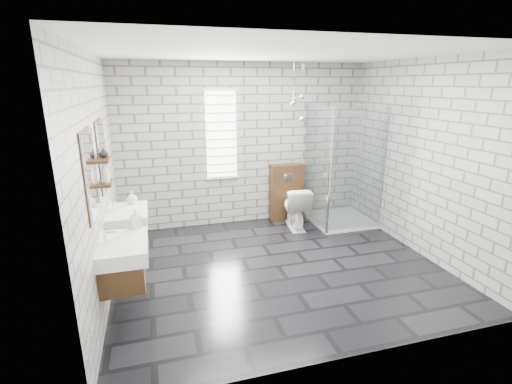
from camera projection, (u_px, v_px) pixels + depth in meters
name	position (u px, v px, depth m)	size (l,w,h in m)	color
floor	(278.00, 267.00, 4.99)	(4.20, 3.60, 0.02)	black
ceiling	(282.00, 52.00, 4.21)	(4.20, 3.60, 0.02)	white
wall_back	(245.00, 145.00, 6.27)	(4.20, 0.02, 2.70)	#A3A39E
wall_front	(356.00, 217.00, 2.93)	(4.20, 0.02, 2.70)	#A3A39E
wall_left	(98.00, 180.00, 4.05)	(0.02, 3.60, 2.70)	#A3A39E
wall_right	(423.00, 159.00, 5.15)	(0.02, 3.60, 2.70)	#A3A39E
vanity_left	(119.00, 251.00, 3.71)	(0.47, 0.70, 1.57)	#462B15
vanity_right	(125.00, 217.00, 4.63)	(0.47, 0.70, 1.57)	#462B15
shelf_lower	(106.00, 183.00, 4.03)	(0.14, 0.30, 0.03)	#462B15
shelf_upper	(103.00, 160.00, 3.96)	(0.14, 0.30, 0.03)	#462B15
window	(221.00, 135.00, 6.08)	(0.56, 0.05, 1.48)	white
cistern_panel	(287.00, 192.00, 6.60)	(0.60, 0.20, 1.00)	#462B15
flush_plate	(289.00, 177.00, 6.42)	(0.18, 0.01, 0.12)	silver
shower_enclosure	(339.00, 197.00, 6.32)	(1.00, 1.00, 2.03)	white
pendant_cluster	(297.00, 103.00, 5.86)	(0.29, 0.25, 0.92)	silver
toilet	(295.00, 207.00, 6.24)	(0.40, 0.70, 0.72)	white
soap_bottle_a	(136.00, 219.00, 4.00)	(0.10, 0.10, 0.22)	#B2B2B2
soap_bottle_b	(132.00, 197.00, 4.83)	(0.13, 0.13, 0.17)	#B2B2B2
soap_bottle_c	(105.00, 173.00, 3.96)	(0.09, 0.09, 0.23)	#B2B2B2
vase	(104.00, 153.00, 3.99)	(0.10, 0.10, 0.10)	#B2B2B2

